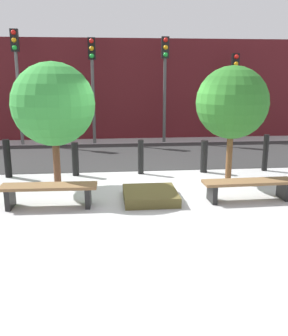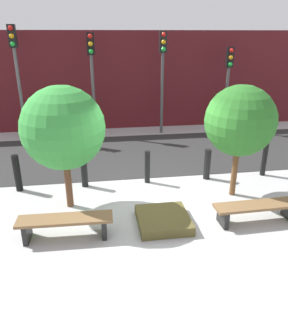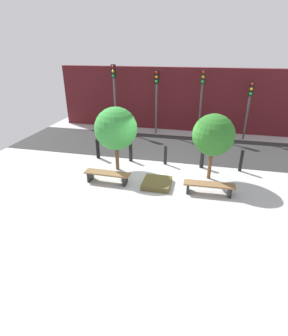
{
  "view_description": "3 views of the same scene",
  "coord_description": "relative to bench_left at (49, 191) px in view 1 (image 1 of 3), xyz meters",
  "views": [
    {
      "loc": [
        -0.87,
        -8.23,
        2.57
      ],
      "look_at": [
        -0.07,
        -0.21,
        0.56
      ],
      "focal_mm": 40.0,
      "sensor_mm": 36.0,
      "label": 1
    },
    {
      "loc": [
        -1.33,
        -6.81,
        3.86
      ],
      "look_at": [
        -0.35,
        -0.29,
        1.14
      ],
      "focal_mm": 35.0,
      "sensor_mm": 36.0,
      "label": 2
    },
    {
      "loc": [
        1.59,
        -10.07,
        5.16
      ],
      "look_at": [
        -0.59,
        -0.57,
        0.62
      ],
      "focal_mm": 28.0,
      "sensor_mm": 36.0,
      "label": 3
    }
  ],
  "objects": [
    {
      "name": "ground_plane",
      "position": [
        2.05,
        0.99,
        -0.33
      ],
      "size": [
        18.0,
        18.0,
        0.0
      ],
      "primitive_type": "plane",
      "color": "#B2B2B2"
    },
    {
      "name": "road_strip",
      "position": [
        2.05,
        4.77,
        -0.33
      ],
      "size": [
        18.0,
        4.25,
        0.01
      ],
      "primitive_type": "cube",
      "color": "#2D2D2D",
      "rests_on": "ground"
    },
    {
      "name": "building_facade",
      "position": [
        2.05,
        8.44,
        1.66
      ],
      "size": [
        16.2,
        0.5,
        3.98
      ],
      "primitive_type": "cube",
      "color": "#511419",
      "rests_on": "ground"
    },
    {
      "name": "bench_left",
      "position": [
        0.0,
        0.0,
        0.0
      ],
      "size": [
        1.91,
        0.51,
        0.45
      ],
      "rotation": [
        0.0,
        0.0,
        -0.03
      ],
      "color": "black",
      "rests_on": "ground"
    },
    {
      "name": "bench_right",
      "position": [
        4.1,
        0.0,
        -0.02
      ],
      "size": [
        1.94,
        0.5,
        0.43
      ],
      "rotation": [
        0.0,
        0.0,
        0.03
      ],
      "color": "black",
      "rests_on": "ground"
    },
    {
      "name": "planter_bed",
      "position": [
        2.05,
        0.2,
        -0.23
      ],
      "size": [
        1.11,
        1.16,
        0.21
      ],
      "primitive_type": "cube",
      "color": "brown",
      "rests_on": "ground"
    },
    {
      "name": "tree_behind_left_bench",
      "position": [
        0.0,
        1.33,
        1.6
      ],
      "size": [
        1.86,
        1.86,
        2.86
      ],
      "color": "brown",
      "rests_on": "ground"
    },
    {
      "name": "tree_behind_right_bench",
      "position": [
        4.1,
        1.33,
        1.6
      ],
      "size": [
        1.69,
        1.69,
        2.79
      ],
      "color": "brown",
      "rests_on": "ground"
    },
    {
      "name": "bollard_far_left",
      "position": [
        -1.38,
        2.4,
        0.16
      ],
      "size": [
        0.18,
        0.18,
        0.98
      ],
      "primitive_type": "cylinder",
      "color": "black",
      "rests_on": "ground"
    },
    {
      "name": "bollard_left",
      "position": [
        0.33,
        2.4,
        0.11
      ],
      "size": [
        0.18,
        0.18,
        0.88
      ],
      "primitive_type": "cylinder",
      "color": "black",
      "rests_on": "ground"
    },
    {
      "name": "bollard_center",
      "position": [
        2.05,
        2.4,
        0.13
      ],
      "size": [
        0.15,
        0.15,
        0.92
      ],
      "primitive_type": "cylinder",
      "color": "black",
      "rests_on": "ground"
    },
    {
      "name": "bollard_right",
      "position": [
        3.76,
        2.4,
        0.1
      ],
      "size": [
        0.19,
        0.19,
        0.87
      ],
      "primitive_type": "cylinder",
      "color": "black",
      "rests_on": "ground"
    },
    {
      "name": "bollard_far_right",
      "position": [
        5.48,
        2.4,
        0.17
      ],
      "size": [
        0.15,
        0.15,
        1.0
      ],
      "primitive_type": "cylinder",
      "color": "black",
      "rests_on": "ground"
    },
    {
      "name": "traffic_light_west",
      "position": [
        -2.03,
        7.18,
        2.52
      ],
      "size": [
        0.28,
        0.27,
        4.16
      ],
      "color": "#5B5B5B",
      "rests_on": "ground"
    },
    {
      "name": "traffic_light_mid_west",
      "position": [
        0.69,
        7.18,
        2.35
      ],
      "size": [
        0.28,
        0.27,
        3.89
      ],
      "color": "#4F4F4F",
      "rests_on": "ground"
    },
    {
      "name": "traffic_light_mid_east",
      "position": [
        3.41,
        7.18,
        2.38
      ],
      "size": [
        0.28,
        0.27,
        3.95
      ],
      "color": "#484848",
      "rests_on": "ground"
    },
    {
      "name": "traffic_light_east",
      "position": [
        6.13,
        7.18,
        2.01
      ],
      "size": [
        0.28,
        0.27,
        3.37
      ],
      "color": "#494949",
      "rests_on": "ground"
    }
  ]
}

